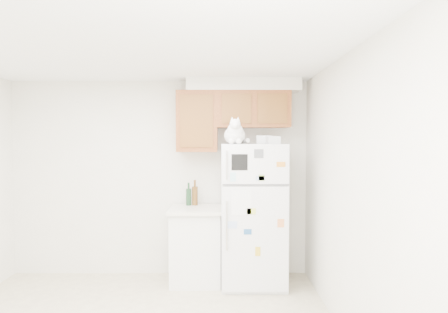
{
  "coord_description": "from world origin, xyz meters",
  "views": [
    {
      "loc": [
        0.81,
        -3.17,
        1.75
      ],
      "look_at": [
        0.83,
        1.55,
        1.55
      ],
      "focal_mm": 32.0,
      "sensor_mm": 36.0,
      "label": 1
    }
  ],
  "objects_px": {
    "base_counter": "(196,245)",
    "storage_box_front": "(273,140)",
    "cat": "(235,134)",
    "bottle_amber": "(195,192)",
    "storage_box_back": "(264,140)",
    "bottle_green": "(189,194)",
    "refrigerator": "(253,214)"
  },
  "relations": [
    {
      "from": "base_counter",
      "to": "storage_box_front",
      "type": "xyz_separation_m",
      "value": [
        0.92,
        -0.13,
        1.28
      ]
    },
    {
      "from": "base_counter",
      "to": "cat",
      "type": "height_order",
      "value": "cat"
    },
    {
      "from": "base_counter",
      "to": "bottle_amber",
      "type": "relative_size",
      "value": 2.86
    },
    {
      "from": "cat",
      "to": "storage_box_back",
      "type": "xyz_separation_m",
      "value": [
        0.37,
        0.36,
        -0.06
      ]
    },
    {
      "from": "base_counter",
      "to": "bottle_green",
      "type": "distance_m",
      "value": 0.63
    },
    {
      "from": "storage_box_front",
      "to": "cat",
      "type": "bearing_deg",
      "value": -170.92
    },
    {
      "from": "bottle_green",
      "to": "bottle_amber",
      "type": "height_order",
      "value": "bottle_amber"
    },
    {
      "from": "cat",
      "to": "bottle_green",
      "type": "relative_size",
      "value": 1.52
    },
    {
      "from": "bottle_green",
      "to": "bottle_amber",
      "type": "xyz_separation_m",
      "value": [
        0.08,
        0.01,
        0.02
      ]
    },
    {
      "from": "refrigerator",
      "to": "storage_box_front",
      "type": "xyz_separation_m",
      "value": [
        0.23,
        -0.06,
        0.89
      ]
    },
    {
      "from": "cat",
      "to": "storage_box_front",
      "type": "distance_m",
      "value": 0.5
    },
    {
      "from": "refrigerator",
      "to": "bottle_green",
      "type": "bearing_deg",
      "value": 162.99
    },
    {
      "from": "base_counter",
      "to": "bottle_green",
      "type": "bearing_deg",
      "value": 121.89
    },
    {
      "from": "storage_box_front",
      "to": "bottle_green",
      "type": "relative_size",
      "value": 0.52
    },
    {
      "from": "storage_box_front",
      "to": "bottle_amber",
      "type": "height_order",
      "value": "storage_box_front"
    },
    {
      "from": "storage_box_front",
      "to": "bottle_amber",
      "type": "xyz_separation_m",
      "value": [
        -0.95,
        0.32,
        -0.66
      ]
    },
    {
      "from": "storage_box_back",
      "to": "bottle_green",
      "type": "relative_size",
      "value": 0.63
    },
    {
      "from": "storage_box_front",
      "to": "bottle_green",
      "type": "height_order",
      "value": "storage_box_front"
    },
    {
      "from": "storage_box_back",
      "to": "storage_box_front",
      "type": "distance_m",
      "value": 0.2
    },
    {
      "from": "bottle_amber",
      "to": "cat",
      "type": "bearing_deg",
      "value": -45.29
    },
    {
      "from": "refrigerator",
      "to": "cat",
      "type": "xyz_separation_m",
      "value": [
        -0.23,
        -0.24,
        0.96
      ]
    },
    {
      "from": "bottle_amber",
      "to": "storage_box_back",
      "type": "bearing_deg",
      "value": -8.75
    },
    {
      "from": "bottle_green",
      "to": "storage_box_back",
      "type": "bearing_deg",
      "value": -7.19
    },
    {
      "from": "bottle_green",
      "to": "bottle_amber",
      "type": "relative_size",
      "value": 0.9
    },
    {
      "from": "base_counter",
      "to": "bottle_amber",
      "type": "bearing_deg",
      "value": 98.52
    },
    {
      "from": "cat",
      "to": "refrigerator",
      "type": "bearing_deg",
      "value": 46.59
    },
    {
      "from": "storage_box_front",
      "to": "refrigerator",
      "type": "bearing_deg",
      "value": 153.3
    },
    {
      "from": "refrigerator",
      "to": "cat",
      "type": "distance_m",
      "value": 1.02
    },
    {
      "from": "storage_box_back",
      "to": "bottle_amber",
      "type": "relative_size",
      "value": 0.56
    },
    {
      "from": "storage_box_back",
      "to": "bottle_amber",
      "type": "bearing_deg",
      "value": 178.79
    },
    {
      "from": "bottle_amber",
      "to": "base_counter",
      "type": "bearing_deg",
      "value": -81.48
    },
    {
      "from": "storage_box_back",
      "to": "cat",
      "type": "bearing_deg",
      "value": -128.0
    }
  ]
}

